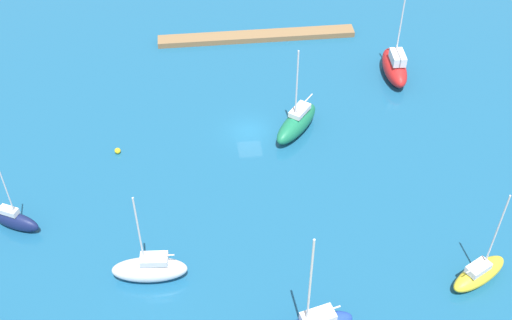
# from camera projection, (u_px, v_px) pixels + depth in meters

# --- Properties ---
(water) EXTENTS (160.00, 160.00, 0.00)m
(water) POSITION_uv_depth(u_px,v_px,m) (250.00, 131.00, 68.17)
(water) COLOR #19567F
(water) RESTS_ON ground
(pier_dock) EXTENTS (24.22, 2.02, 0.68)m
(pier_dock) POSITION_uv_depth(u_px,v_px,m) (257.00, 36.00, 80.96)
(pier_dock) COLOR olive
(pier_dock) RESTS_ON ground
(sailboat_navy_far_north) EXTENTS (4.75, 3.24, 7.63)m
(sailboat_navy_far_north) POSITION_uv_depth(u_px,v_px,m) (15.00, 220.00, 57.77)
(sailboat_navy_far_north) COLOR #141E4C
(sailboat_navy_far_north) RESTS_ON water
(sailboat_green_far_south) EXTENTS (6.07, 6.83, 10.13)m
(sailboat_green_far_south) POSITION_uv_depth(u_px,v_px,m) (297.00, 123.00, 67.31)
(sailboat_green_far_south) COLOR #19724C
(sailboat_green_far_south) RESTS_ON water
(sailboat_white_along_channel) EXTENTS (6.33, 2.52, 9.53)m
(sailboat_white_along_channel) POSITION_uv_depth(u_px,v_px,m) (150.00, 269.00, 53.61)
(sailboat_white_along_channel) COLOR white
(sailboat_white_along_channel) RESTS_ON water
(sailboat_red_inner_mooring) EXTENTS (2.70, 7.14, 11.19)m
(sailboat_red_inner_mooring) POSITION_uv_depth(u_px,v_px,m) (395.00, 66.00, 74.34)
(sailboat_red_inner_mooring) COLOR red
(sailboat_red_inner_mooring) RESTS_ON water
(sailboat_yellow_east_end) EXTENTS (5.86, 4.33, 9.83)m
(sailboat_yellow_east_end) POSITION_uv_depth(u_px,v_px,m) (479.00, 273.00, 53.58)
(sailboat_yellow_east_end) COLOR yellow
(sailboat_yellow_east_end) RESTS_ON water
(mooring_buoy_yellow) EXTENTS (0.60, 0.60, 0.60)m
(mooring_buoy_yellow) POSITION_uv_depth(u_px,v_px,m) (118.00, 151.00, 65.48)
(mooring_buoy_yellow) COLOR yellow
(mooring_buoy_yellow) RESTS_ON water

